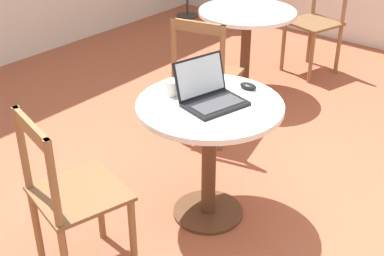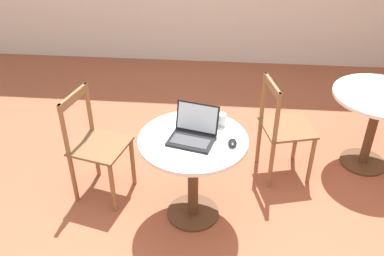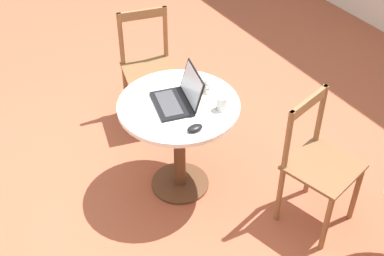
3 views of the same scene
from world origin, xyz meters
name	(u,v)px [view 1 (image 1 of 3)]	position (x,y,z in m)	size (l,w,h in m)	color
ground_plane	(258,236)	(0.00, 0.00, 0.00)	(16.00, 16.00, 0.00)	#9E5138
cafe_table_near	(209,130)	(-0.01, 0.33, 0.55)	(0.77, 0.77, 0.71)	#51331E
cafe_table_mid	(246,30)	(1.46, 1.11, 0.55)	(0.77, 0.77, 0.71)	#51331E
chair_near_left	(71,198)	(-0.79, 0.54, 0.45)	(0.48, 0.48, 0.89)	brown
chair_mid_left	(205,78)	(0.68, 0.91, 0.45)	(0.48, 0.48, 0.89)	brown
chair_mid_right	(317,23)	(2.26, 0.90, 0.45)	(0.48, 0.48, 0.89)	brown
laptop	(210,95)	(-0.01, 0.33, 0.76)	(0.36, 0.33, 0.22)	black
mouse	(248,86)	(0.26, 0.28, 0.73)	(0.06, 0.10, 0.03)	black
mug	(172,88)	(-0.06, 0.55, 0.75)	(0.11, 0.08, 0.08)	silver
drinking_glass	(203,74)	(0.17, 0.53, 0.76)	(0.07, 0.07, 0.09)	silver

